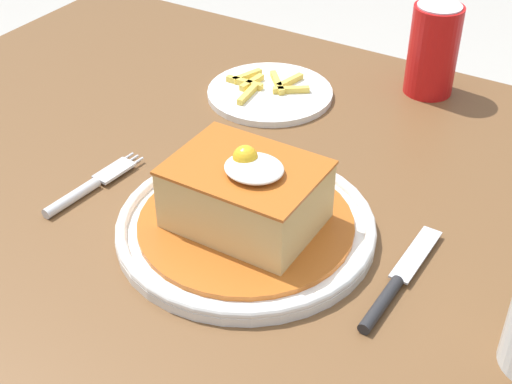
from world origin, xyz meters
TOP-DOWN VIEW (x-y plane):
  - dining_table at (0.00, 0.00)m, footprint 1.21×0.82m
  - main_plate at (-0.01, -0.06)m, footprint 0.27×0.27m
  - sandwich_meal at (-0.01, -0.06)m, footprint 0.22×0.22m
  - fork at (-0.20, -0.09)m, footprint 0.03×0.14m
  - knife at (0.15, -0.07)m, footprint 0.02×0.17m
  - soda_can at (0.04, 0.33)m, footprint 0.07×0.07m
  - side_plate_fries at (-0.14, 0.21)m, footprint 0.17×0.17m

SIDE VIEW (x-z plane):
  - dining_table at x=0.00m, z-range 0.25..0.97m
  - side_plate_fries at x=-0.14m, z-range 0.72..0.74m
  - knife at x=0.15m, z-range 0.72..0.73m
  - fork at x=-0.20m, z-range 0.72..0.73m
  - main_plate at x=-0.01m, z-range 0.72..0.74m
  - sandwich_meal at x=-0.01m, z-range 0.72..0.81m
  - soda_can at x=0.04m, z-range 0.72..0.85m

